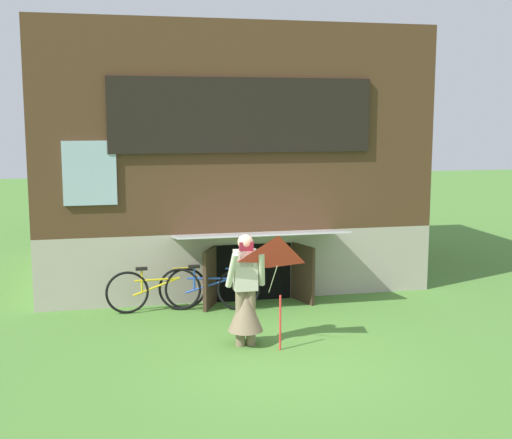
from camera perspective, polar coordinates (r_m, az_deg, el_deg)
ground_plane at (r=9.86m, az=2.39°, el=-11.29°), size 60.00×60.00×0.00m
log_house at (r=14.84m, az=-3.18°, el=5.36°), size 7.37×6.45×5.03m
person at (r=10.05m, az=-0.88°, el=-6.68°), size 0.61×0.53×1.67m
kite at (r=9.51m, az=1.88°, el=-3.65°), size 0.86×0.82×1.65m
bicycle_blue at (r=11.96m, az=-3.96°, el=-5.77°), size 1.74×0.43×0.80m
bicycle_yellow at (r=11.99m, az=-8.32°, el=-5.82°), size 1.75×0.15×0.80m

